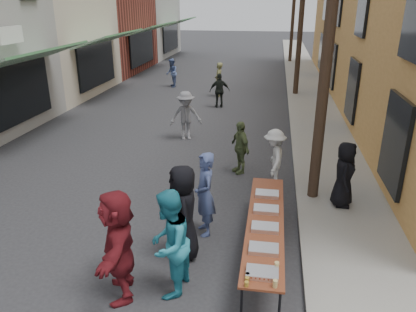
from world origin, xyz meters
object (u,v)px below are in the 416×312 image
(utility_pole_near, at_px, (332,11))
(utility_pole_far, at_px, (294,2))
(catering_tray_sausage, at_px, (262,273))
(utility_pole_mid, at_px, (302,4))
(guest_front_a, at_px, (183,212))
(guest_front_c, at_px, (169,244))
(serving_table, at_px, (265,223))
(server, at_px, (344,174))

(utility_pole_near, xyz_separation_m, utility_pole_far, (0.00, 24.00, 0.00))
(catering_tray_sausage, bearing_deg, utility_pole_mid, 86.01)
(guest_front_a, xyz_separation_m, guest_front_c, (0.01, -1.09, 0.01))
(serving_table, xyz_separation_m, catering_tray_sausage, (-0.00, -1.65, 0.08))
(server, bearing_deg, utility_pole_mid, 10.09)
(serving_table, height_order, guest_front_a, guest_front_a)
(utility_pole_mid, height_order, guest_front_a, utility_pole_mid)
(serving_table, bearing_deg, guest_front_a, -170.24)
(guest_front_a, distance_m, guest_front_c, 1.09)
(utility_pole_near, relative_size, guest_front_a, 4.73)
(utility_pole_near, bearing_deg, server, -32.41)
(guest_front_c, distance_m, server, 4.88)
(utility_pole_near, height_order, server, utility_pole_near)
(guest_front_a, xyz_separation_m, server, (3.33, 2.48, -0.05))
(utility_pole_near, relative_size, utility_pole_far, 1.00)
(utility_pole_far, bearing_deg, catering_tray_sausage, -92.30)
(catering_tray_sausage, xyz_separation_m, guest_front_c, (-1.56, 0.29, 0.17))
(utility_pole_far, height_order, catering_tray_sausage, utility_pole_far)
(catering_tray_sausage, distance_m, server, 4.25)
(utility_pole_mid, relative_size, utility_pole_far, 1.00)
(utility_pole_near, distance_m, server, 3.68)
(guest_front_a, relative_size, server, 1.19)
(utility_pole_near, distance_m, serving_table, 4.74)
(utility_pole_far, bearing_deg, serving_table, -92.44)
(utility_pole_near, xyz_separation_m, catering_tray_sausage, (-1.14, -4.26, -3.71))
(utility_pole_mid, relative_size, guest_front_c, 4.70)
(serving_table, relative_size, server, 2.51)
(catering_tray_sausage, relative_size, guest_front_a, 0.26)
(utility_pole_near, bearing_deg, serving_table, -113.51)
(utility_pole_near, distance_m, guest_front_c, 5.96)
(guest_front_a, bearing_deg, utility_pole_far, 154.34)
(catering_tray_sausage, height_order, server, server)
(guest_front_a, bearing_deg, utility_pole_mid, 149.79)
(utility_pole_near, height_order, guest_front_c, utility_pole_near)
(catering_tray_sausage, bearing_deg, guest_front_a, 138.58)
(serving_table, height_order, catering_tray_sausage, catering_tray_sausage)
(utility_pole_mid, distance_m, guest_front_c, 16.58)
(utility_pole_far, height_order, guest_front_a, utility_pole_far)
(utility_pole_far, xyz_separation_m, server, (0.63, -24.40, -3.60))
(utility_pole_near, bearing_deg, catering_tray_sausage, -104.92)
(utility_pole_far, distance_m, serving_table, 26.90)
(utility_pole_far, relative_size, guest_front_c, 4.70)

